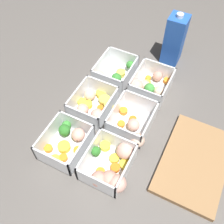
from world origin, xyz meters
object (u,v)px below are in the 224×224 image
Objects in this scene: container_far_center at (132,125)px; juice_carton at (174,40)px; container_near_left at (113,74)px; container_far_left at (149,85)px; container_near_right at (67,141)px; container_near_center at (93,105)px; container_far_right at (111,167)px.

juice_carton reaches higher than container_far_center.
container_far_left is (-0.01, 0.14, -0.00)m from container_near_left.
container_near_right is at bearing -47.19° from container_far_center.
container_far_left is 0.93× the size of container_far_center.
container_near_center and container_far_left have the same top height.
container_far_right is at bearing 83.32° from container_near_right.
juice_carton is at bearing 179.83° from container_far_center.
container_near_left is 0.95× the size of container_far_center.
container_near_center is at bearing 0.98° from container_near_left.
container_far_right is (0.34, 0.02, 0.00)m from container_far_left.
container_far_center is (-0.14, 0.15, 0.00)m from container_near_right.
container_near_left and container_far_right have the same top height.
container_near_center is 0.23m from container_far_right.
container_near_right is 0.91× the size of container_far_center.
container_far_right is at bearing 0.49° from juice_carton.
container_far_right is at bearing 41.95° from container_near_center.
juice_carton is at bearing 174.88° from container_far_left.
container_near_left is 0.14m from container_far_left.
container_far_right is (0.16, 0.01, 0.00)m from container_far_center.
juice_carton is (-0.35, 0.15, 0.07)m from container_near_center.
container_far_center is at bearing 84.59° from container_near_center.
container_far_left and container_far_center have the same top height.
juice_carton is at bearing -179.51° from container_far_right.
container_near_left is 0.75× the size of juice_carton.
container_far_center is (0.17, 0.15, -0.00)m from container_near_left.
container_near_left and container_near_right have the same top height.
container_near_left and container_far_center have the same top height.
container_near_right is 0.16m from container_far_right.
container_near_left is at bearing -179.80° from container_near_right.
container_near_center is at bearing -23.44° from juice_carton.
container_near_right and container_far_center have the same top height.
container_near_right is (0.16, -0.00, 0.00)m from container_near_center.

